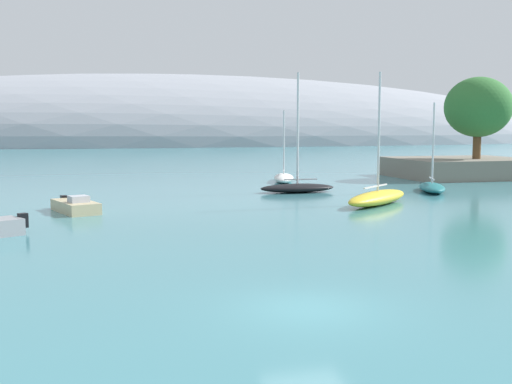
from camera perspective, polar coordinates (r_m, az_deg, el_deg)
water at (r=19.01m, az=4.78°, el=-10.54°), size 600.00×600.00×0.00m
shore_outcrop at (r=70.23m, az=18.09°, el=2.11°), size 13.67×11.40×2.02m
tree_clump_shore at (r=69.21m, az=19.53°, el=7.27°), size 6.87×6.87×8.45m
distant_ridge at (r=199.43m, az=-7.22°, el=4.40°), size 277.30×81.80×42.63m
sailboat_black_near_shore at (r=51.51m, az=3.78°, el=0.52°), size 6.29×2.39×9.72m
sailboat_white_mid_mooring at (r=61.23m, az=2.53°, el=1.34°), size 3.88×7.47×6.94m
sailboat_teal_outer_mooring at (r=53.89m, az=15.69°, el=0.47°), size 4.30×6.73×7.33m
sailboat_yellow_end_of_line at (r=44.18m, az=10.99°, el=-0.44°), size 7.52×6.92×9.07m
motorboat_sand_alongside_breakwater at (r=41.14m, az=-16.07°, el=-1.23°), size 3.23×4.93×1.11m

